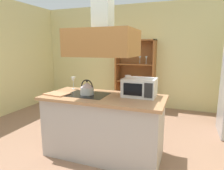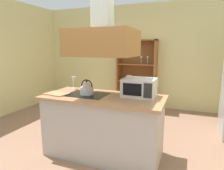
% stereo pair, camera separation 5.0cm
% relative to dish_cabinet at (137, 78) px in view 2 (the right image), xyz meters
% --- Properties ---
extents(ground_plane, '(7.80, 7.80, 0.00)m').
position_rel_dish_cabinet_xyz_m(ground_plane, '(0.22, -2.78, -0.79)').
color(ground_plane, '#8D6751').
extents(wall_back, '(6.00, 0.12, 2.70)m').
position_rel_dish_cabinet_xyz_m(wall_back, '(0.22, 0.22, 0.56)').
color(wall_back, beige).
rests_on(wall_back, ground).
extents(kitchen_island, '(1.75, 0.82, 0.90)m').
position_rel_dish_cabinet_xyz_m(kitchen_island, '(0.16, -2.56, -0.34)').
color(kitchen_island, '#AFA8A6').
rests_on(kitchen_island, ground).
extents(range_hood, '(0.90, 0.70, 1.23)m').
position_rel_dish_cabinet_xyz_m(range_hood, '(0.16, -2.56, 0.97)').
color(range_hood, '#9F6733').
extents(dish_cabinet, '(1.02, 0.40, 1.78)m').
position_rel_dish_cabinet_xyz_m(dish_cabinet, '(0.00, 0.00, 0.00)').
color(dish_cabinet, brown).
rests_on(dish_cabinet, ground).
extents(kettle, '(0.20, 0.20, 0.22)m').
position_rel_dish_cabinet_xyz_m(kettle, '(-0.10, -2.56, 0.21)').
color(kettle, silver).
rests_on(kettle, kitchen_island).
extents(cutting_board, '(0.37, 0.28, 0.02)m').
position_rel_dish_cabinet_xyz_m(cutting_board, '(-0.52, -2.72, 0.12)').
color(cutting_board, '#B47D54').
rests_on(cutting_board, kitchen_island).
extents(microwave, '(0.46, 0.35, 0.26)m').
position_rel_dish_cabinet_xyz_m(microwave, '(0.65, -2.39, 0.24)').
color(microwave, silver).
rests_on(microwave, kitchen_island).
extents(wine_glass_on_counter, '(0.08, 0.08, 0.21)m').
position_rel_dish_cabinet_xyz_m(wine_glass_on_counter, '(-0.50, -2.28, 0.26)').
color(wine_glass_on_counter, silver).
rests_on(wine_glass_on_counter, kitchen_island).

